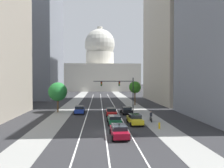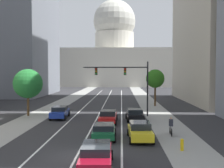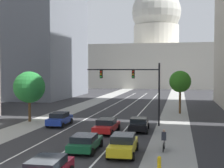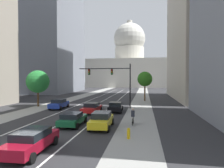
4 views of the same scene
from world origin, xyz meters
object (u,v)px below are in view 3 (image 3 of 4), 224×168
at_px(car_yellow, 123,144).
at_px(car_blue, 60,119).
at_px(car_red, 107,125).
at_px(traffic_signal_mast, 136,82).
at_px(capitol_building, 156,53).
at_px(car_black, 139,124).
at_px(cyclist, 164,140).
at_px(street_tree_far_right, 180,82).
at_px(street_tree_mid_left, 29,87).
at_px(fire_hydrant, 159,163).
at_px(car_green, 85,142).

relative_size(car_yellow, car_blue, 0.97).
relative_size(car_red, traffic_signal_mast, 0.56).
height_order(capitol_building, car_blue, capitol_building).
xyz_separation_m(capitol_building, car_black, (4.72, -89.00, -12.25)).
distance_m(car_blue, cyclist, 15.42).
distance_m(car_red, street_tree_far_right, 18.39).
distance_m(car_yellow, street_tree_mid_left, 19.47).
bearing_deg(fire_hydrant, street_tree_mid_left, 136.76).
bearing_deg(car_red, fire_hydrant, -150.30).
relative_size(capitol_building, car_black, 10.95).
xyz_separation_m(car_black, street_tree_mid_left, (-14.15, 3.35, 3.56)).
relative_size(car_yellow, fire_hydrant, 4.99).
xyz_separation_m(capitol_building, car_blue, (-4.72, -87.54, -12.21)).
distance_m(cyclist, street_tree_mid_left, 20.68).
bearing_deg(car_blue, cyclist, -128.41).
relative_size(cyclist, street_tree_mid_left, 0.27).
bearing_deg(fire_hydrant, capitol_building, 94.30).
distance_m(car_black, street_tree_far_right, 15.94).
height_order(car_green, car_blue, car_blue).
xyz_separation_m(car_green, street_tree_far_right, (7.39, 24.00, 4.00)).
bearing_deg(car_blue, fire_hydrant, -140.94).
distance_m(capitol_building, car_blue, 88.51).
relative_size(car_black, fire_hydrant, 4.54).
relative_size(car_blue, cyclist, 2.72).
xyz_separation_m(car_yellow, car_black, (0.00, 9.55, -0.04)).
xyz_separation_m(car_green, car_blue, (-6.29, 10.62, 0.07)).
height_order(car_yellow, car_green, car_yellow).
height_order(car_red, car_black, car_red).
distance_m(traffic_signal_mast, street_tree_mid_left, 13.39).
bearing_deg(car_black, capitol_building, 0.20).
bearing_deg(car_blue, traffic_signal_mast, -78.28).
bearing_deg(traffic_signal_mast, car_yellow, -86.58).
bearing_deg(car_yellow, street_tree_far_right, -12.05).
xyz_separation_m(car_green, car_black, (3.14, 9.16, 0.04)).
relative_size(fire_hydrant, cyclist, 0.53).
bearing_deg(capitol_building, car_green, -89.08).
xyz_separation_m(car_blue, cyclist, (12.42, -9.14, 0.05)).
bearing_deg(fire_hydrant, traffic_signal_mast, 102.83).
bearing_deg(traffic_signal_mast, car_blue, -166.23).
bearing_deg(capitol_building, car_black, -86.96).
bearing_deg(car_red, street_tree_far_right, -23.09).
bearing_deg(car_black, street_tree_mid_left, 73.83).
bearing_deg(fire_hydrant, car_black, 102.95).
height_order(car_yellow, fire_hydrant, car_yellow).
distance_m(car_blue, street_tree_far_right, 19.54).
relative_size(car_red, street_tree_far_right, 0.76).
relative_size(car_yellow, traffic_signal_mast, 0.52).
xyz_separation_m(car_yellow, fire_hydrant, (2.92, -3.15, -0.34)).
bearing_deg(car_red, street_tree_mid_left, 67.30).
bearing_deg(cyclist, car_yellow, 124.05).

